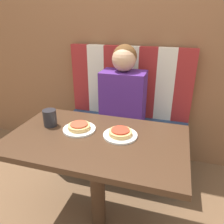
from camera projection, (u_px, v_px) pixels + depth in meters
The scene contains 11 objects.
ground_plane at pixel (99, 222), 1.59m from camera, with size 12.00×12.00×0.00m, color brown.
wall_back at pixel (134, 25), 1.94m from camera, with size 7.00×0.05×2.60m.
booth_seat at pixel (122, 147), 2.08m from camera, with size 1.15×0.55×0.47m.
booth_backrest at pixel (130, 82), 2.07m from camera, with size 1.15×0.06×0.66m.
dining_table at pixel (96, 151), 1.34m from camera, with size 1.07×0.64×0.71m.
person at pixel (123, 89), 1.85m from camera, with size 0.37×0.24×0.70m.
plate_left at pixel (79, 129), 1.39m from camera, with size 0.21×0.21×0.01m.
plate_right at pixel (120, 135), 1.32m from camera, with size 0.21×0.21×0.01m.
pizza_left at pixel (79, 126), 1.38m from camera, with size 0.14×0.14×0.03m.
pizza_right at pixel (120, 132), 1.31m from camera, with size 0.14×0.14×0.03m.
drinking_cup at pixel (50, 118), 1.43m from camera, with size 0.09×0.09×0.11m.
Camera 1 is at (0.42, -1.06, 1.37)m, focal length 35.00 mm.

